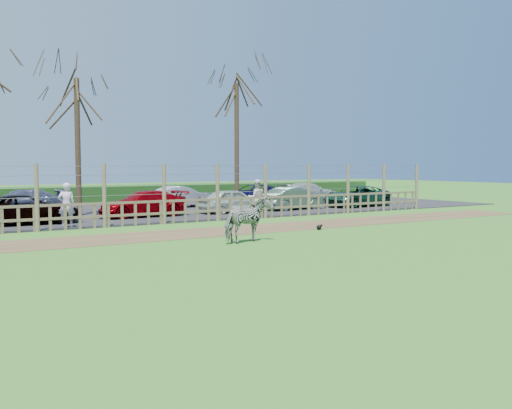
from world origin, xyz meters
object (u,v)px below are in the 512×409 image
car_9 (19,202)px  crow (319,227)px  car_12 (253,194)px  car_13 (309,192)px  visitor_a (66,205)px  car_6 (357,196)px  tree_right (237,115)px  car_4 (233,201)px  zebra (248,220)px  tree_mid (77,113)px  car_11 (181,197)px  car_5 (293,198)px  car_3 (143,204)px  car_2 (26,209)px  visitor_b (256,198)px

car_9 → crow: bearing=35.4°
car_12 → car_13: bearing=102.3°
car_9 → car_13: size_ratio=1.00×
visitor_a → car_6: size_ratio=0.40×
tree_right → visitor_a: bearing=-153.3°
car_4 → car_9: same height
crow → car_6: (9.13, 7.94, 0.54)m
zebra → car_4: 10.79m
car_12 → car_13: 4.79m
tree_right → car_6: tree_right is taller
zebra → crow: (4.09, 1.54, -0.62)m
tree_mid → car_13: tree_mid is taller
crow → car_12: size_ratio=0.06×
zebra → car_11: zebra is taller
car_5 → car_9: bearing=63.0°
car_6 → crow: bearing=-54.2°
car_11 → car_3: bearing=134.9°
visitor_a → car_12: bearing=-135.8°
visitor_a → car_5: size_ratio=0.47×
zebra → car_4: zebra is taller
tree_mid → zebra: tree_mid is taller
car_3 → car_5: size_ratio=1.14×
tree_mid → car_2: (-2.88, -2.80, -4.23)m
tree_mid → car_13: size_ratio=1.65×
tree_right → car_12: size_ratio=1.70×
zebra → car_5: size_ratio=0.47×
car_9 → car_2: bearing=-4.5°
visitor_b → car_11: bearing=-67.1°
tree_mid → car_9: 5.32m
zebra → visitor_b: 8.60m
visitor_a → crow: bearing=159.5°
car_6 → car_13: 5.56m
tree_mid → car_12: tree_mid is taller
visitor_a → car_9: bearing=-71.3°
car_12 → tree_mid: bearing=-72.6°
car_5 → car_12: (0.43, 4.78, 0.00)m
visitor_b → crow: bearing=101.4°
car_4 → car_9: bearing=63.7°
visitor_b → car_2: (-9.71, 2.20, -0.26)m
visitor_a → car_9: (-0.46, 7.24, -0.26)m
car_2 → car_5: 13.68m
tree_right → car_9: size_ratio=1.78×
car_3 → car_11: (3.97, 4.42, 0.00)m
car_4 → car_6: (8.23, -0.09, 0.00)m
visitor_b → car_5: size_ratio=0.47×
visitor_b → car_6: bearing=-145.4°
car_6 → car_2: bearing=-94.7°
tree_right → car_6: size_ratio=1.70×
zebra → tree_right: bearing=-45.4°
car_5 → car_12: bearing=-12.2°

